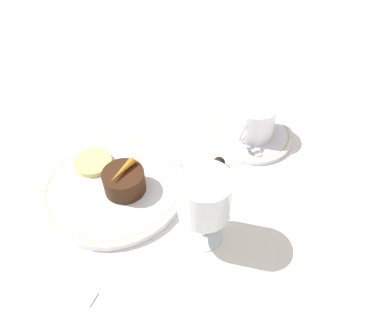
{
  "coord_description": "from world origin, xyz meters",
  "views": [
    {
      "loc": [
        0.33,
        0.29,
        0.51
      ],
      "look_at": [
        -0.04,
        0.06,
        0.04
      ],
      "focal_mm": 35.0,
      "sensor_mm": 36.0,
      "label": 1
    }
  ],
  "objects_px": {
    "wine_glass": "(205,199)",
    "coffee_cup": "(254,119)",
    "dinner_plate": "(114,187)",
    "dessert_cake": "(124,181)",
    "fork": "(55,282)"
  },
  "relations": [
    {
      "from": "dinner_plate",
      "to": "dessert_cake",
      "type": "relative_size",
      "value": 3.52
    },
    {
      "from": "dinner_plate",
      "to": "fork",
      "type": "bearing_deg",
      "value": 11.92
    },
    {
      "from": "wine_glass",
      "to": "fork",
      "type": "bearing_deg",
      "value": -38.49
    },
    {
      "from": "coffee_cup",
      "to": "wine_glass",
      "type": "relative_size",
      "value": 0.8
    },
    {
      "from": "dinner_plate",
      "to": "coffee_cup",
      "type": "height_order",
      "value": "coffee_cup"
    },
    {
      "from": "coffee_cup",
      "to": "fork",
      "type": "relative_size",
      "value": 0.62
    },
    {
      "from": "coffee_cup",
      "to": "dessert_cake",
      "type": "xyz_separation_m",
      "value": [
        0.25,
        -0.12,
        -0.01
      ]
    },
    {
      "from": "wine_glass",
      "to": "coffee_cup",
      "type": "bearing_deg",
      "value": -172.81
    },
    {
      "from": "dessert_cake",
      "to": "fork",
      "type": "bearing_deg",
      "value": 4.36
    },
    {
      "from": "fork",
      "to": "coffee_cup",
      "type": "bearing_deg",
      "value": 165.58
    },
    {
      "from": "wine_glass",
      "to": "fork",
      "type": "relative_size",
      "value": 0.78
    },
    {
      "from": "dinner_plate",
      "to": "fork",
      "type": "relative_size",
      "value": 1.44
    },
    {
      "from": "dinner_plate",
      "to": "coffee_cup",
      "type": "distance_m",
      "value": 0.29
    },
    {
      "from": "wine_glass",
      "to": "dessert_cake",
      "type": "distance_m",
      "value": 0.17
    },
    {
      "from": "fork",
      "to": "wine_glass",
      "type": "bearing_deg",
      "value": 141.51
    }
  ]
}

